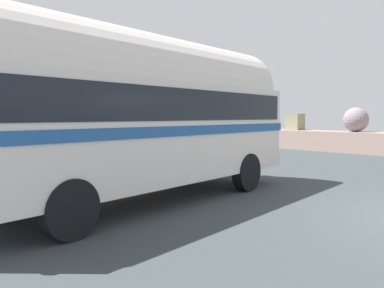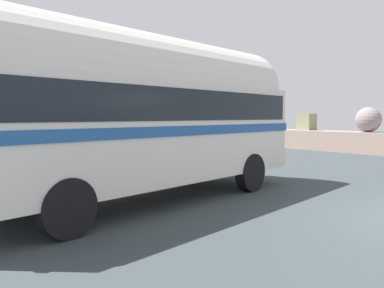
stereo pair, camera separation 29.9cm
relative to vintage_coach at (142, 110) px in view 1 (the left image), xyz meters
name	(u,v)px [view 1 (the left image)]	position (x,y,z in m)	size (l,w,h in m)	color
vintage_coach	(142,110)	(0.00, 0.00, 0.00)	(4.05, 8.89, 3.70)	black
second_coach	(45,112)	(-4.66, -0.41, 0.00)	(4.01, 8.88, 3.70)	black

